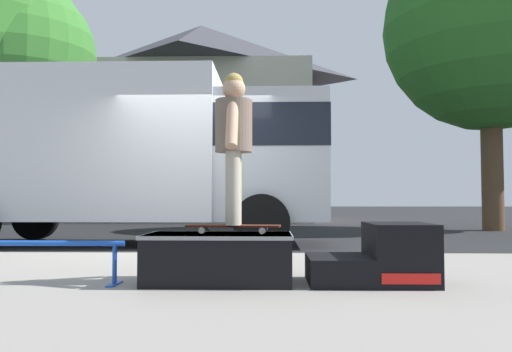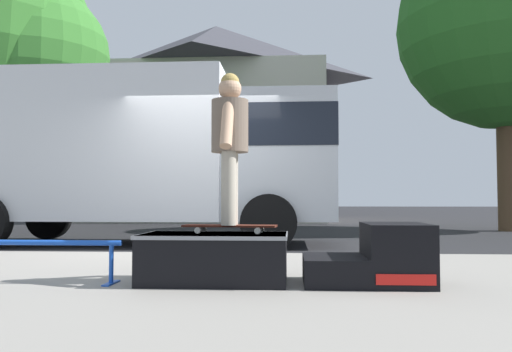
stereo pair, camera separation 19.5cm
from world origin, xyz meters
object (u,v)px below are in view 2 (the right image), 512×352
object	(u,v)px
skateboard	(230,226)
skater_kid	(230,135)
skate_box	(215,256)
grind_rail	(44,251)
kicker_ramp	(377,259)
box_truck	(146,152)

from	to	relation	value
skateboard	skater_kid	size ratio (longest dim) A/B	0.62
skate_box	grind_rail	xyz separation A→B (m)	(-1.38, -0.14, 0.04)
kicker_ramp	skater_kid	world-z (taller)	skater_kid
grind_rail	skater_kid	distance (m)	1.79
box_truck	kicker_ramp	bearing A→B (deg)	-56.96
kicker_ramp	skateboard	distance (m)	1.23
skate_box	box_truck	xyz separation A→B (m)	(-2.05, 5.17, 1.37)
skate_box	skateboard	world-z (taller)	skateboard
grind_rail	skateboard	xyz separation A→B (m)	(1.50, 0.20, 0.20)
grind_rail	box_truck	xyz separation A→B (m)	(-0.66, 5.31, 1.32)
kicker_ramp	skater_kid	bearing A→B (deg)	177.13
skateboard	box_truck	world-z (taller)	box_truck
grind_rail	skateboard	world-z (taller)	skateboard
kicker_ramp	grind_rail	world-z (taller)	kicker_ramp
kicker_ramp	box_truck	xyz separation A→B (m)	(-3.36, 5.17, 1.38)
grind_rail	box_truck	world-z (taller)	box_truck
skateboard	kicker_ramp	bearing A→B (deg)	-2.87
skateboard	skate_box	bearing A→B (deg)	-152.34
skate_box	skater_kid	xyz separation A→B (m)	(0.11, 0.06, 1.01)
kicker_ramp	box_truck	distance (m)	6.32
grind_rail	box_truck	bearing A→B (deg)	97.11
kicker_ramp	box_truck	world-z (taller)	box_truck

